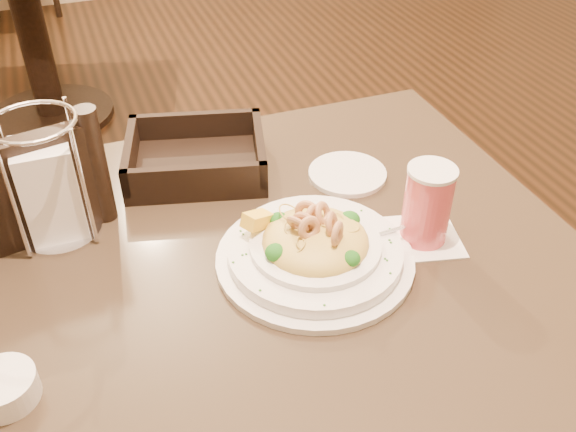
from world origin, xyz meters
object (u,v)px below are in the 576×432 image
object	(u,v)px
napkin_caddy	(50,187)
main_table	(292,368)
bread_basket	(196,160)
side_plate	(347,174)
dining_chair_near	(12,312)
pasta_bowl	(315,248)
drink_glass	(427,205)
background_table	(25,3)
butter_ramekin	(4,388)

from	to	relation	value
napkin_caddy	main_table	bearing A→B (deg)	-33.14
bread_basket	side_plate	world-z (taller)	bread_basket
dining_chair_near	pasta_bowl	world-z (taller)	dining_chair_near
pasta_bowl	drink_glass	xyz separation A→B (m)	(0.18, -0.01, 0.04)
background_table	bread_basket	distance (m)	1.78
main_table	pasta_bowl	xyz separation A→B (m)	(0.03, -0.00, 0.26)
bread_basket	pasta_bowl	bearing A→B (deg)	-70.91
dining_chair_near	side_plate	distance (m)	0.68
background_table	butter_ramekin	distance (m)	2.15
drink_glass	dining_chair_near	bearing A→B (deg)	154.19
main_table	butter_ramekin	world-z (taller)	butter_ramekin
napkin_caddy	butter_ramekin	distance (m)	0.32
butter_ramekin	napkin_caddy	bearing A→B (deg)	73.91
background_table	side_plate	bearing A→B (deg)	-74.09
background_table	dining_chair_near	bearing A→B (deg)	-93.09
dining_chair_near	drink_glass	xyz separation A→B (m)	(0.66, -0.32, 0.30)
pasta_bowl	napkin_caddy	bearing A→B (deg)	149.45
background_table	pasta_bowl	bearing A→B (deg)	-79.30
background_table	pasta_bowl	xyz separation A→B (m)	(0.38, -2.04, 0.26)
background_table	butter_ramekin	xyz separation A→B (m)	(-0.05, -2.13, 0.25)
dining_chair_near	drink_glass	world-z (taller)	dining_chair_near
main_table	background_table	xyz separation A→B (m)	(-0.35, 2.04, 0.00)
main_table	pasta_bowl	size ratio (longest dim) A/B	2.75
drink_glass	side_plate	bearing A→B (deg)	100.56
background_table	drink_glass	size ratio (longest dim) A/B	8.08
main_table	pasta_bowl	distance (m)	0.26
napkin_caddy	side_plate	world-z (taller)	napkin_caddy
background_table	dining_chair_near	world-z (taller)	dining_chair_near
dining_chair_near	pasta_bowl	xyz separation A→B (m)	(0.48, -0.31, 0.26)
dining_chair_near	napkin_caddy	xyz separation A→B (m)	(0.13, -0.11, 0.32)
background_table	bread_basket	bearing A→B (deg)	-80.80
background_table	butter_ramekin	size ratio (longest dim) A/B	13.78
pasta_bowl	side_plate	xyz separation A→B (m)	(0.14, 0.19, -0.02)
bread_basket	napkin_caddy	bearing A→B (deg)	-158.57
pasta_bowl	dining_chair_near	bearing A→B (deg)	147.01
drink_glass	butter_ramekin	size ratio (longest dim) A/B	1.71
butter_ramekin	side_plate	bearing A→B (deg)	26.67
drink_glass	bread_basket	world-z (taller)	drink_glass
main_table	drink_glass	size ratio (longest dim) A/B	6.61
pasta_bowl	side_plate	distance (m)	0.24
dining_chair_near	side_plate	xyz separation A→B (m)	(0.62, -0.12, 0.24)
background_table	drink_glass	xyz separation A→B (m)	(0.56, -2.04, 0.30)
pasta_bowl	butter_ramekin	bearing A→B (deg)	-167.30
bread_basket	napkin_caddy	world-z (taller)	napkin_caddy
pasta_bowl	bread_basket	distance (m)	0.32
napkin_caddy	butter_ramekin	world-z (taller)	napkin_caddy
drink_glass	side_plate	world-z (taller)	drink_glass
side_plate	background_table	bearing A→B (deg)	105.91
background_table	drink_glass	world-z (taller)	drink_glass
butter_ramekin	bread_basket	bearing A→B (deg)	50.31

